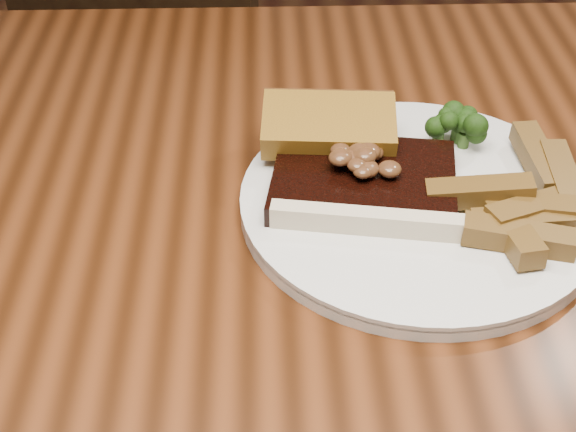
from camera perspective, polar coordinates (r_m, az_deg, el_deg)
name	(u,v)px	position (r m, az deg, el deg)	size (l,w,h in m)	color
dining_table	(302,308)	(0.75, 1.04, -6.58)	(1.60, 0.90, 0.75)	#502510
chair_far	(173,84)	(1.44, -8.15, 9.25)	(0.54, 0.54, 0.88)	black
plate	(417,204)	(0.72, 9.17, 0.82)	(0.31, 0.31, 0.01)	silver
steak	(363,184)	(0.71, 5.38, 2.30)	(0.16, 0.12, 0.02)	black
steak_bone	(370,225)	(0.67, 5.85, -0.64)	(0.17, 0.02, 0.02)	beige
mushroom_pile	(363,157)	(0.69, 5.36, 4.19)	(0.06, 0.06, 0.03)	#512B19
garlic_bread	(328,144)	(0.75, 2.86, 5.11)	(0.12, 0.07, 0.03)	#93641A
potato_wedges	(522,198)	(0.72, 16.33, 1.20)	(0.12, 0.12, 0.02)	brown
broccoli_cluster	(471,129)	(0.78, 12.90, 6.06)	(0.06, 0.06, 0.04)	#18370C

